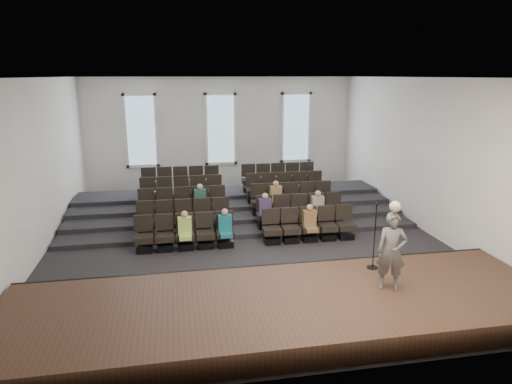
% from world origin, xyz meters
% --- Properties ---
extents(ground, '(14.00, 14.00, 0.00)m').
position_xyz_m(ground, '(0.00, 0.00, 0.00)').
color(ground, black).
rests_on(ground, ground).
extents(ceiling, '(12.00, 14.00, 0.02)m').
position_xyz_m(ceiling, '(0.00, 0.00, 5.01)').
color(ceiling, white).
rests_on(ceiling, ground).
extents(wall_back, '(12.00, 0.04, 5.00)m').
position_xyz_m(wall_back, '(0.00, 7.02, 2.50)').
color(wall_back, white).
rests_on(wall_back, ground).
extents(wall_front, '(12.00, 0.04, 5.00)m').
position_xyz_m(wall_front, '(0.00, -7.02, 2.50)').
color(wall_front, white).
rests_on(wall_front, ground).
extents(wall_left, '(0.04, 14.00, 5.00)m').
position_xyz_m(wall_left, '(-6.02, 0.00, 2.50)').
color(wall_left, white).
rests_on(wall_left, ground).
extents(wall_right, '(0.04, 14.00, 5.00)m').
position_xyz_m(wall_right, '(6.02, 0.00, 2.50)').
color(wall_right, white).
rests_on(wall_right, ground).
extents(stage, '(11.80, 3.60, 0.50)m').
position_xyz_m(stage, '(0.00, -5.10, 0.25)').
color(stage, '#41271B').
rests_on(stage, ground).
extents(stage_lip, '(11.80, 0.06, 0.52)m').
position_xyz_m(stage_lip, '(0.00, -3.33, 0.25)').
color(stage_lip, black).
rests_on(stage_lip, ground).
extents(risers, '(11.80, 4.80, 0.60)m').
position_xyz_m(risers, '(0.00, 3.17, 0.20)').
color(risers, black).
rests_on(risers, ground).
extents(seating_rows, '(6.80, 4.70, 1.67)m').
position_xyz_m(seating_rows, '(-0.00, 1.54, 0.68)').
color(seating_rows, black).
rests_on(seating_rows, ground).
extents(windows, '(8.44, 0.10, 3.24)m').
position_xyz_m(windows, '(0.00, 6.95, 2.70)').
color(windows, white).
rests_on(windows, wall_back).
extents(audience, '(4.85, 2.64, 1.10)m').
position_xyz_m(audience, '(0.36, 0.30, 0.81)').
color(audience, '#B0D957').
rests_on(audience, seating_rows).
extents(speaker, '(0.74, 0.61, 1.72)m').
position_xyz_m(speaker, '(2.40, -5.04, 1.36)').
color(speaker, '#52504E').
rests_on(speaker, stage).
extents(mic_stand, '(0.28, 0.28, 1.65)m').
position_xyz_m(mic_stand, '(2.50, -3.96, 0.99)').
color(mic_stand, black).
rests_on(mic_stand, stage).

